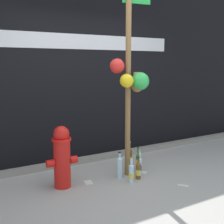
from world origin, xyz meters
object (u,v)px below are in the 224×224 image
(bottle_5, at_px, (131,173))
(bottle_0, at_px, (140,166))
(bottle_3, at_px, (138,161))
(memorial_post, at_px, (131,59))
(bottle_1, at_px, (130,158))
(fire_hydrant, at_px, (62,156))
(bottle_2, at_px, (120,167))
(bottle_4, at_px, (138,171))

(bottle_5, bearing_deg, bottle_0, 32.32)
(bottle_3, bearing_deg, memorial_post, -154.57)
(bottle_0, xyz_separation_m, bottle_3, (0.08, 0.17, 0.01))
(bottle_0, distance_m, bottle_1, 0.31)
(bottle_1, bearing_deg, fire_hydrant, -173.58)
(memorial_post, height_order, bottle_1, memorial_post)
(bottle_2, bearing_deg, bottle_5, -78.67)
(fire_hydrant, relative_size, bottle_2, 2.17)
(fire_hydrant, xyz_separation_m, bottle_5, (0.87, -0.34, -0.28))
(memorial_post, distance_m, bottle_1, 1.54)
(fire_hydrant, height_order, bottle_3, fire_hydrant)
(fire_hydrant, height_order, bottle_2, fire_hydrant)
(bottle_2, relative_size, bottle_5, 1.07)
(fire_hydrant, relative_size, bottle_1, 1.92)
(bottle_2, xyz_separation_m, bottle_4, (0.21, -0.17, -0.04))
(bottle_2, relative_size, bottle_4, 1.17)
(bottle_0, distance_m, bottle_4, 0.14)
(bottle_0, relative_size, bottle_2, 0.98)
(fire_hydrant, relative_size, bottle_3, 2.20)
(memorial_post, xyz_separation_m, bottle_2, (-0.17, 0.00, -1.52))
(bottle_1, bearing_deg, bottle_5, -121.33)
(bottle_4, bearing_deg, bottle_0, 46.93)
(fire_hydrant, bearing_deg, memorial_post, -6.50)
(bottle_1, distance_m, bottle_3, 0.15)
(bottle_3, xyz_separation_m, bottle_5, (-0.34, -0.33, -0.01))
(memorial_post, relative_size, bottle_4, 9.01)
(bottle_4, distance_m, bottle_5, 0.17)
(bottle_3, xyz_separation_m, bottle_4, (-0.18, -0.27, -0.02))
(bottle_1, bearing_deg, memorial_post, -124.04)
(bottle_0, height_order, bottle_1, bottle_1)
(bottle_1, relative_size, bottle_3, 1.15)
(bottle_1, bearing_deg, bottle_4, -106.91)
(memorial_post, height_order, bottle_0, memorial_post)
(bottle_1, height_order, bottle_2, bottle_1)
(bottle_1, relative_size, bottle_5, 1.21)
(bottle_1, distance_m, bottle_5, 0.55)
(bottle_1, bearing_deg, bottle_2, -144.30)
(memorial_post, relative_size, bottle_2, 7.70)
(memorial_post, height_order, bottle_5, memorial_post)
(bottle_0, relative_size, bottle_3, 0.99)
(memorial_post, distance_m, bottle_5, 1.56)
(bottle_2, distance_m, bottle_4, 0.27)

